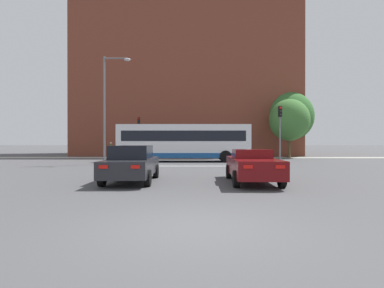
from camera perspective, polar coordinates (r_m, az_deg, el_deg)
ground_plane at (r=6.09m, az=0.28°, el=-15.57°), size 400.00×400.00×0.00m
stop_line_strip at (r=21.31m, az=0.29°, el=-4.22°), size 9.79×0.30×0.01m
far_pavement at (r=33.37m, az=0.29°, el=-2.60°), size 70.88×2.50×0.01m
brick_civic_building at (r=44.51m, az=-0.90°, el=12.36°), size 29.37×15.25×24.07m
car_saloon_left at (r=13.00m, az=-11.40°, el=-3.66°), size 2.00×4.56×1.54m
car_roadster_right at (r=12.76m, az=11.38°, el=-4.04°), size 1.98×4.70×1.38m
bus_crossing_lead at (r=26.65m, az=-1.56°, el=0.43°), size 11.58×2.64×3.25m
traffic_light_far_left at (r=32.95m, az=-10.11°, el=2.49°), size 0.26×0.31×4.42m
traffic_light_near_right at (r=23.45m, az=16.44°, el=3.39°), size 0.26×0.31×4.41m
street_lamp_junction at (r=23.91m, az=-15.64°, el=8.15°), size 2.10×0.36×8.25m
pedestrian_waiting at (r=33.33m, az=8.68°, el=-0.86°), size 0.41×0.25×1.74m
pedestrian_walking_east at (r=34.68m, az=-15.18°, el=-0.82°), size 0.31×0.44×1.74m
tree_by_building at (r=38.93m, az=18.17°, el=5.02°), size 5.67×5.67×7.90m
tree_kerbside at (r=34.73m, az=18.04°, el=4.36°), size 4.38×4.38×6.47m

